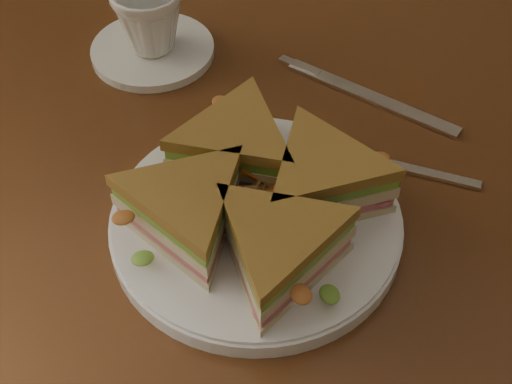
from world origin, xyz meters
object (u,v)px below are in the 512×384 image
spoon (340,151)px  saucer (153,50)px  coffee_cup (149,19)px  plate (256,223)px  table (289,240)px  sandwich_wedges (256,196)px  knife (359,93)px

spoon → saucer: size_ratio=1.32×
coffee_cup → plate: bearing=-65.7°
table → sandwich_wedges: sandwich_wedges is taller
table → coffee_cup: bearing=144.5°
table → knife: 0.17m
coffee_cup → knife: bearing=-17.4°
saucer → coffee_cup: size_ratio=1.77×
knife → coffee_cup: (-0.24, 0.01, 0.04)m
plate → knife: 0.22m
plate → sandwich_wedges: 0.04m
table → knife: size_ratio=5.77×
coffee_cup → table: bearing=-51.6°
sandwich_wedges → saucer: 0.28m
table → saucer: bearing=144.5°
table → sandwich_wedges: size_ratio=4.20×
knife → spoon: bearing=-72.6°
table → coffee_cup: 0.28m
table → plate: bearing=-102.7°
table → plate: 0.13m
table → sandwich_wedges: bearing=-102.7°
coffee_cup → spoon: bearing=-39.2°
coffee_cup → sandwich_wedges: bearing=-65.7°
knife → coffee_cup: bearing=-162.7°
table → coffee_cup: size_ratio=15.28×
sandwich_wedges → knife: (0.06, 0.21, -0.04)m
knife → saucer: 0.24m
plate → saucer: size_ratio=1.86×
saucer → coffee_cup: coffee_cup is taller
knife → coffee_cup: coffee_cup is taller
table → spoon: 0.12m
sandwich_wedges → knife: bearing=75.0°
saucer → table: bearing=-35.5°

